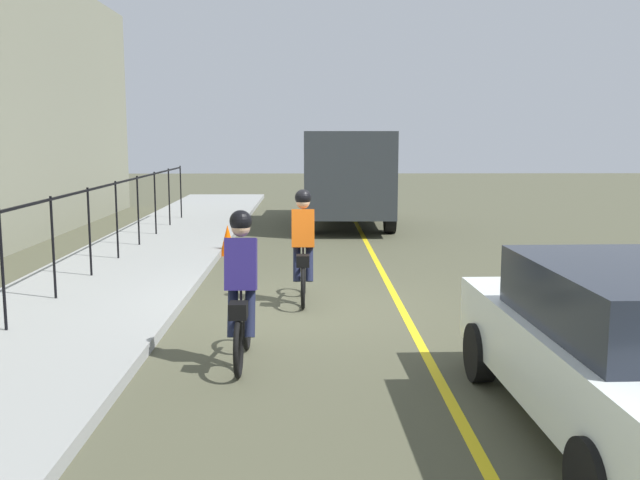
% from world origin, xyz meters
% --- Properties ---
extents(ground_plane, '(80.00, 80.00, 0.00)m').
position_xyz_m(ground_plane, '(0.00, 0.00, 0.00)').
color(ground_plane, '#4B4C38').
extents(lane_line_centre, '(36.00, 0.12, 0.01)m').
position_xyz_m(lane_line_centre, '(0.00, -1.60, 0.00)').
color(lane_line_centre, yellow).
rests_on(lane_line_centre, ground).
extents(sidewalk, '(40.00, 3.20, 0.15)m').
position_xyz_m(sidewalk, '(0.00, 3.40, 0.07)').
color(sidewalk, gray).
rests_on(sidewalk, ground).
extents(iron_fence, '(20.35, 0.04, 1.60)m').
position_xyz_m(iron_fence, '(1.00, 3.80, 1.34)').
color(iron_fence, black).
rests_on(iron_fence, sidewalk).
extents(cyclist_lead, '(1.71, 0.36, 1.83)m').
position_xyz_m(cyclist_lead, '(0.38, -0.07, 0.91)').
color(cyclist_lead, black).
rests_on(cyclist_lead, ground).
extents(cyclist_follow, '(1.71, 0.36, 1.83)m').
position_xyz_m(cyclist_follow, '(-2.79, 0.62, 0.91)').
color(cyclist_follow, black).
rests_on(cyclist_follow, ground).
extents(patrol_sedan, '(4.45, 2.02, 1.58)m').
position_xyz_m(patrol_sedan, '(-4.90, -2.93, 0.82)').
color(patrol_sedan, white).
rests_on(patrol_sedan, ground).
extents(box_truck_background, '(6.76, 2.66, 2.78)m').
position_xyz_m(box_truck_background, '(10.50, -1.30, 1.55)').
color(box_truck_background, '#2D3237').
rests_on(box_truck_background, ground).
extents(traffic_cone_near, '(0.36, 0.36, 0.69)m').
position_xyz_m(traffic_cone_near, '(4.98, 1.67, 0.34)').
color(traffic_cone_near, '#FA5602').
rests_on(traffic_cone_near, ground).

